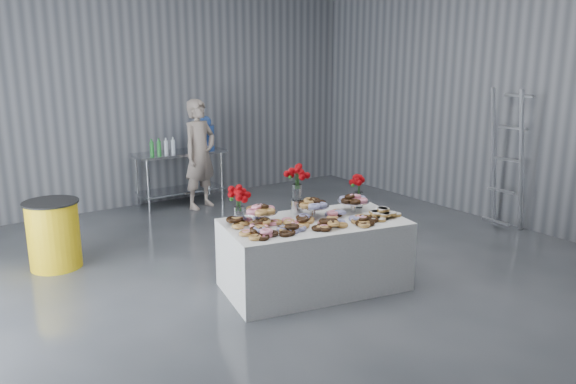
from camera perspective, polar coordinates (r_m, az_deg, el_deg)
name	(u,v)px	position (r m, az deg, el deg)	size (l,w,h in m)	color
ground	(303,294)	(6.02, 1.54, -10.34)	(9.00, 9.00, 0.00)	#373A3E
room_walls	(277,35)	(5.40, -1.16, 15.66)	(8.04, 9.04, 4.02)	slate
display_table	(314,254)	(6.06, 2.67, -6.36)	(1.90, 1.00, 0.75)	white
prep_table	(180,168)	(9.48, -10.94, 2.38)	(1.50, 0.60, 0.90)	silver
donut_mounds	(317,218)	(5.89, 3.01, -2.66)	(1.80, 0.80, 0.09)	#DC9E50
cake_stand_left	(261,210)	(5.83, -2.80, -1.87)	(0.36, 0.36, 0.17)	silver
cake_stand_mid	(313,204)	(6.06, 2.53, -1.27)	(0.36, 0.36, 0.17)	silver
cake_stand_right	(353,200)	(6.28, 6.65, -0.79)	(0.36, 0.36, 0.17)	silver
danish_pile	(383,212)	(6.16, 9.63, -2.02)	(0.48, 0.48, 0.11)	white
bouquet_left	(239,195)	(5.82, -5.01, -0.35)	(0.26, 0.26, 0.42)	white
bouquet_right	(359,182)	(6.44, 7.19, 1.00)	(0.26, 0.26, 0.42)	white
bouquet_center	(297,180)	(6.13, 0.91, 1.24)	(0.26, 0.26, 0.57)	silver
water_jug	(206,134)	(9.60, -8.35, 5.84)	(0.28, 0.28, 0.55)	#4375E5
drink_bottles	(162,146)	(9.19, -12.63, 4.57)	(0.54, 0.08, 0.27)	#268C33
person	(200,154)	(9.21, -8.94, 3.82)	(0.65, 0.42, 1.77)	#CC8C93
trash_barrel	(54,234)	(7.16, -22.70, -4.00)	(0.63, 0.63, 0.81)	yellow
stepladder	(507,159)	(8.54, 21.36, 3.10)	(0.24, 0.51, 2.02)	silver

